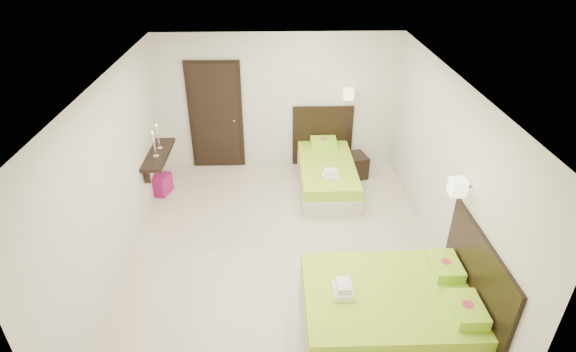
{
  "coord_description": "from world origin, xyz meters",
  "views": [
    {
      "loc": [
        -0.07,
        -5.28,
        4.31
      ],
      "look_at": [
        0.1,
        0.3,
        1.1
      ],
      "focal_mm": 28.0,
      "sensor_mm": 36.0,
      "label": 1
    }
  ],
  "objects_px": {
    "bed_double": "(395,306)",
    "ottoman": "(159,184)",
    "nightstand": "(352,166)",
    "bed_single": "(326,171)"
  },
  "relations": [
    {
      "from": "bed_double",
      "to": "ottoman",
      "type": "xyz_separation_m",
      "value": [
        -3.49,
        3.14,
        -0.12
      ]
    },
    {
      "from": "bed_double",
      "to": "nightstand",
      "type": "bearing_deg",
      "value": 89.03
    },
    {
      "from": "bed_single",
      "to": "bed_double",
      "type": "relative_size",
      "value": 0.97
    },
    {
      "from": "bed_single",
      "to": "ottoman",
      "type": "height_order",
      "value": "bed_single"
    },
    {
      "from": "ottoman",
      "to": "bed_double",
      "type": "bearing_deg",
      "value": -41.95
    },
    {
      "from": "bed_single",
      "to": "nightstand",
      "type": "xyz_separation_m",
      "value": [
        0.53,
        0.32,
        -0.07
      ]
    },
    {
      "from": "bed_double",
      "to": "ottoman",
      "type": "bearing_deg",
      "value": 138.05
    },
    {
      "from": "nightstand",
      "to": "bed_double",
      "type": "bearing_deg",
      "value": -106.36
    },
    {
      "from": "bed_single",
      "to": "ottoman",
      "type": "xyz_separation_m",
      "value": [
        -3.02,
        -0.17,
        -0.11
      ]
    },
    {
      "from": "nightstand",
      "to": "bed_single",
      "type": "bearing_deg",
      "value": -164.33
    }
  ]
}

